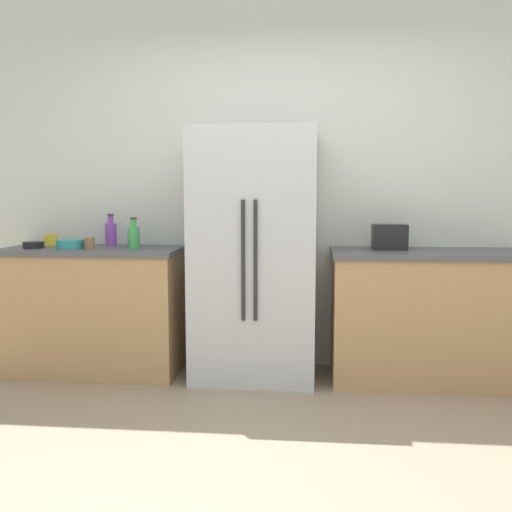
{
  "coord_description": "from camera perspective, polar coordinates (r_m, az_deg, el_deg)",
  "views": [
    {
      "loc": [
        0.21,
        -2.44,
        1.29
      ],
      "look_at": [
        -0.07,
        0.44,
        0.97
      ],
      "focal_mm": 39.33,
      "sensor_mm": 36.0,
      "label": 1
    }
  ],
  "objects": [
    {
      "name": "bottle_b",
      "position": [
        4.31,
        -14.54,
        2.26
      ],
      "size": [
        0.08,
        0.08,
        0.24
      ],
      "color": "purple",
      "rests_on": "counter_left"
    },
    {
      "name": "counter_right",
      "position": [
        4.07,
        17.19,
        -5.88
      ],
      "size": [
        1.35,
        0.61,
        0.91
      ],
      "color": "tan",
      "rests_on": "ground_plane"
    },
    {
      "name": "ground_plane",
      "position": [
        2.77,
        0.68,
        -21.53
      ],
      "size": [
        10.45,
        10.45,
        0.0
      ],
      "primitive_type": "plane",
      "color": "gray"
    },
    {
      "name": "bowl_b",
      "position": [
        4.19,
        -18.36,
        1.15
      ],
      "size": [
        0.19,
        0.19,
        0.06
      ],
      "primitive_type": "cylinder",
      "color": "teal",
      "rests_on": "counter_left"
    },
    {
      "name": "counter_left",
      "position": [
        4.28,
        -16.07,
        -5.24
      ],
      "size": [
        1.28,
        0.61,
        0.91
      ],
      "color": "tan",
      "rests_on": "ground_plane"
    },
    {
      "name": "cup_a",
      "position": [
        4.1,
        -16.56,
        1.26
      ],
      "size": [
        0.07,
        0.07,
        0.08
      ],
      "primitive_type": "cylinder",
      "color": "brown",
      "rests_on": "counter_left"
    },
    {
      "name": "bowl_a",
      "position": [
        4.32,
        -21.69,
        1.06
      ],
      "size": [
        0.15,
        0.15,
        0.05
      ],
      "primitive_type": "cylinder",
      "color": "black",
      "rests_on": "counter_left"
    },
    {
      "name": "refrigerator",
      "position": [
        3.91,
        -0.18,
        0.06
      ],
      "size": [
        0.85,
        0.63,
        1.74
      ],
      "color": "#B7BABF",
      "rests_on": "ground_plane"
    },
    {
      "name": "bottle_a",
      "position": [
        4.04,
        -12.32,
        1.96
      ],
      "size": [
        0.08,
        0.08,
        0.22
      ],
      "color": "green",
      "rests_on": "counter_left"
    },
    {
      "name": "cup_b",
      "position": [
        4.23,
        -12.33,
        1.64
      ],
      "size": [
        0.09,
        0.09,
        0.1
      ],
      "primitive_type": "cylinder",
      "color": "blue",
      "rests_on": "counter_left"
    },
    {
      "name": "cup_c",
      "position": [
        4.5,
        -20.14,
        1.56
      ],
      "size": [
        0.09,
        0.09,
        0.08
      ],
      "primitive_type": "cylinder",
      "color": "yellow",
      "rests_on": "counter_left"
    },
    {
      "name": "toaster",
      "position": [
        4.0,
        13.42,
        1.89
      ],
      "size": [
        0.24,
        0.15,
        0.18
      ],
      "primitive_type": "cube",
      "color": "black",
      "rests_on": "counter_right"
    },
    {
      "name": "kitchen_back_panel",
      "position": [
        4.26,
        2.82,
        9.68
      ],
      "size": [
        5.23,
        0.1,
        3.1
      ],
      "primitive_type": "cube",
      "color": "silver",
      "rests_on": "ground_plane"
    }
  ]
}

